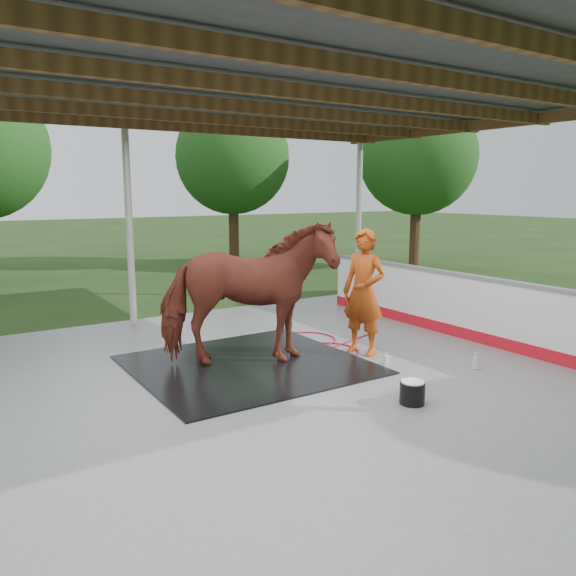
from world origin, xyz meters
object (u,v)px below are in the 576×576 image
horse (247,293)px  dasher_board (484,312)px  wash_bucket (412,392)px  handler (364,292)px

horse → dasher_board: bearing=-82.8°
dasher_board → horse: horse is taller
horse → wash_bucket: horse is taller
dasher_board → handler: bearing=163.4°
horse → wash_bucket: size_ratio=8.21×
horse → handler: bearing=-81.0°
dasher_board → handler: size_ratio=3.99×
dasher_board → wash_bucket: 3.37m
dasher_board → horse: size_ratio=3.15×
dasher_board → horse: bearing=165.0°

